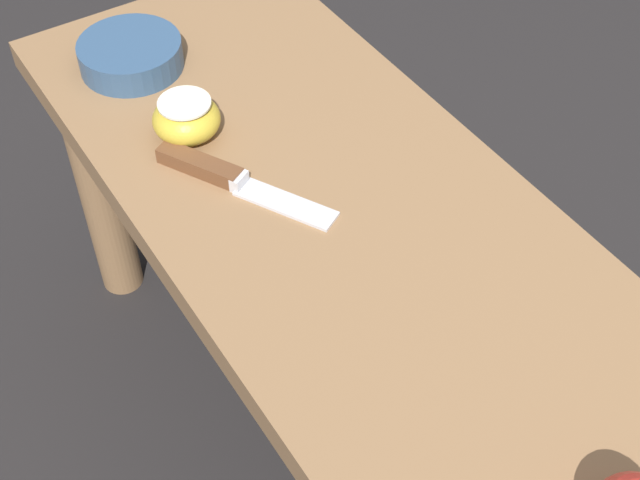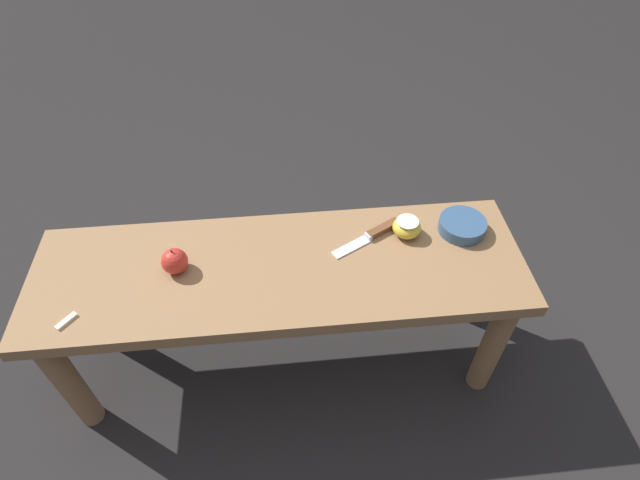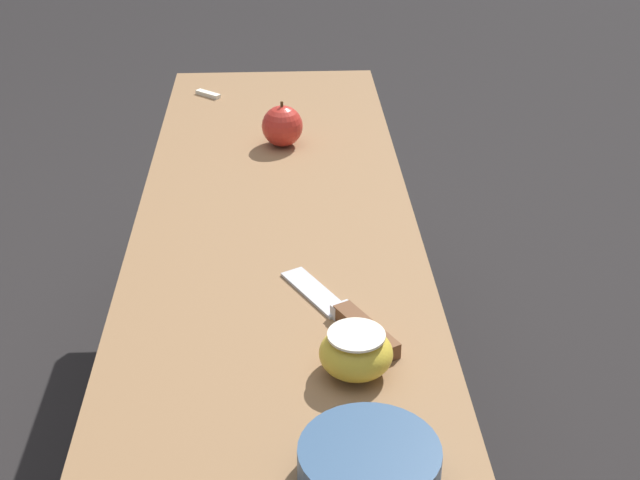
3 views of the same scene
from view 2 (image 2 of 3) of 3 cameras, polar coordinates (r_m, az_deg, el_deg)
ground_plane at (r=1.79m, az=-3.72°, el=-13.23°), size 8.00×8.00×0.00m
wooden_bench at (r=1.46m, az=-4.47°, el=-5.20°), size 1.38×0.42×0.49m
knife at (r=1.47m, az=6.33°, el=0.78°), size 0.22×0.14×0.02m
apple_whole at (r=1.41m, az=-16.28°, el=-2.33°), size 0.07×0.07×0.08m
apple_cut at (r=1.47m, az=9.88°, el=1.44°), size 0.08×0.08×0.05m
apple_slice_near_knife at (r=1.42m, az=-27.01°, el=-8.25°), size 0.05×0.05×0.01m
bowl at (r=1.53m, az=15.94°, el=1.59°), size 0.14×0.14×0.04m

